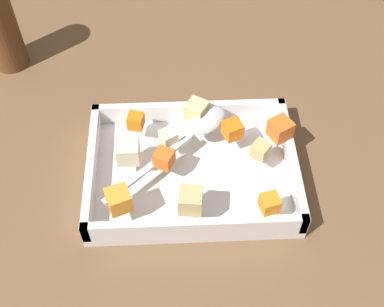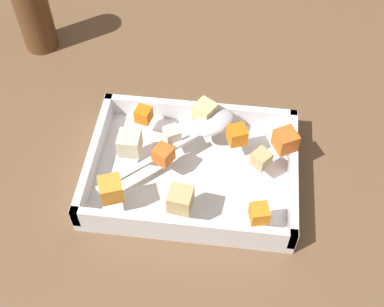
% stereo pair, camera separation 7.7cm
% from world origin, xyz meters
% --- Properties ---
extents(ground_plane, '(4.00, 4.00, 0.00)m').
position_xyz_m(ground_plane, '(0.00, 0.00, 0.00)').
color(ground_plane, brown).
extents(baking_dish, '(0.33, 0.24, 0.05)m').
position_xyz_m(baking_dish, '(-0.00, 0.01, 0.02)').
color(baking_dish, silver).
rests_on(baking_dish, ground_plane).
extents(carrot_chunk_mid_left, '(0.03, 0.03, 0.02)m').
position_xyz_m(carrot_chunk_mid_left, '(0.09, -0.05, 0.06)').
color(carrot_chunk_mid_left, orange).
rests_on(carrot_chunk_mid_left, baking_dish).
extents(carrot_chunk_rim_edge, '(0.04, 0.04, 0.03)m').
position_xyz_m(carrot_chunk_rim_edge, '(0.04, 0.02, 0.06)').
color(carrot_chunk_rim_edge, orange).
rests_on(carrot_chunk_rim_edge, baking_dish).
extents(carrot_chunk_corner_se, '(0.04, 0.04, 0.03)m').
position_xyz_m(carrot_chunk_corner_se, '(-0.14, -0.02, 0.07)').
color(carrot_chunk_corner_se, orange).
rests_on(carrot_chunk_corner_se, baking_dish).
extents(carrot_chunk_heap_side, '(0.04, 0.04, 0.03)m').
position_xyz_m(carrot_chunk_heap_side, '(0.11, 0.10, 0.07)').
color(carrot_chunk_heap_side, orange).
rests_on(carrot_chunk_heap_side, baking_dish).
extents(carrot_chunk_corner_sw, '(0.03, 0.03, 0.03)m').
position_xyz_m(carrot_chunk_corner_sw, '(-0.11, 0.11, 0.06)').
color(carrot_chunk_corner_sw, orange).
rests_on(carrot_chunk_corner_sw, baking_dish).
extents(carrot_chunk_far_left, '(0.04, 0.04, 0.03)m').
position_xyz_m(carrot_chunk_far_left, '(-0.07, -0.03, 0.07)').
color(carrot_chunk_far_left, orange).
rests_on(carrot_chunk_far_left, baking_dish).
extents(potato_chunk_front_center, '(0.04, 0.04, 0.03)m').
position_xyz_m(potato_chunk_front_center, '(0.01, 0.10, 0.07)').
color(potato_chunk_front_center, tan).
rests_on(potato_chunk_front_center, baking_dish).
extents(potato_chunk_near_spoon, '(0.03, 0.03, 0.02)m').
position_xyz_m(potato_chunk_near_spoon, '(0.03, -0.02, 0.06)').
color(potato_chunk_near_spoon, beige).
rests_on(potato_chunk_near_spoon, baking_dish).
extents(potato_chunk_near_left, '(0.03, 0.03, 0.03)m').
position_xyz_m(potato_chunk_near_left, '(0.10, 0.01, 0.07)').
color(potato_chunk_near_left, beige).
rests_on(potato_chunk_near_left, baking_dish).
extents(potato_chunk_center, '(0.04, 0.04, 0.03)m').
position_xyz_m(potato_chunk_center, '(-0.01, -0.07, 0.07)').
color(potato_chunk_center, '#E0CC89').
rests_on(potato_chunk_center, baking_dish).
extents(potato_chunk_far_right, '(0.04, 0.04, 0.02)m').
position_xyz_m(potato_chunk_far_right, '(-0.11, 0.01, 0.06)').
color(potato_chunk_far_right, tan).
rests_on(potato_chunk_far_right, baking_dish).
extents(serving_spoon, '(0.20, 0.19, 0.02)m').
position_xyz_m(serving_spoon, '(-0.02, -0.04, 0.06)').
color(serving_spoon, silver).
rests_on(serving_spoon, baking_dish).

